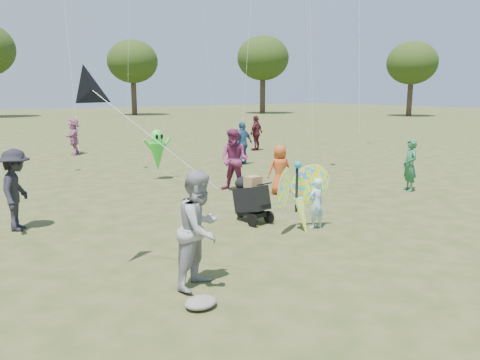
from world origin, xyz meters
The scene contains 16 objects.
ground centered at (0.00, 0.00, 0.00)m, with size 160.00×160.00×0.00m, color #51592B.
child_girl centered at (1.19, 0.55, 0.56)m, with size 0.41×0.27×1.13m, color #ACDAF3.
adult_man centered at (-2.50, -0.66, 0.92)m, with size 0.89×0.70×1.84m, color #96959B.
grey_bag centered at (-2.90, -1.32, 0.08)m, with size 0.48×0.39×0.15m, color slate.
crowd_a centered at (2.85, 3.74, 0.73)m, with size 0.71×0.46×1.45m, color #C24E1F.
crowd_b centered at (-4.21, 4.25, 0.90)m, with size 1.16×0.67×1.80m, color black.
crowd_c centered at (5.26, 8.94, 0.88)m, with size 1.04×0.43×1.77m, color #2E527F.
crowd_e centered at (2.01, 4.88, 0.95)m, with size 0.92×0.72×1.90m, color #792854.
crowd_f centered at (6.32, 1.74, 0.79)m, with size 0.58×0.38×1.58m, color #27693F.
crowd_h centered at (8.58, 12.35, 0.89)m, with size 1.05×0.44×1.79m, color #511B22.
crowd_j centered at (0.54, 16.25, 0.87)m, with size 1.61×0.51×1.74m, color #AE6391.
jogging_stroller centered at (0.34, 1.84, 0.61)m, with size 0.57×1.08×1.09m.
butterfly_kite centered at (0.76, 0.64, 0.77)m, with size 1.74×0.75×1.74m.
delta_kite_rig centered at (-3.60, 0.70, 3.02)m, with size 1.96×1.60×1.96m.
alien_kite centered at (0.90, 7.90, 0.97)m, with size 1.12×0.69×1.74m.
tree_line centered at (3.67, 44.99, 6.86)m, with size 91.78×33.60×10.79m.
Camera 1 is at (-6.03, -6.65, 3.01)m, focal length 35.00 mm.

